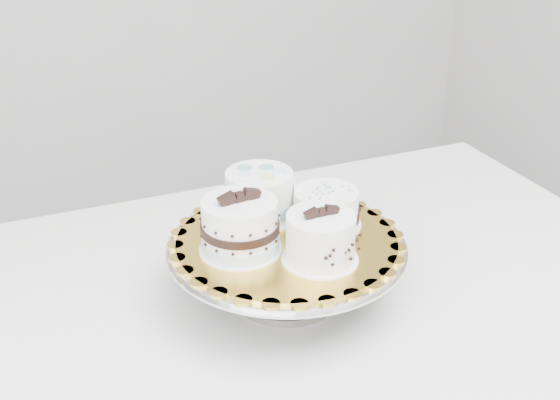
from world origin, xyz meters
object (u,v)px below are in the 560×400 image
cake_stand (287,259)px  cake_dots (259,195)px  cake_swirl (321,239)px  cake_banded (240,228)px  cake_ribbon (326,209)px  cake_board (287,240)px  table (305,324)px

cake_stand → cake_dots: (0.00, 0.08, 0.07)m
cake_swirl → cake_banded: bearing=142.0°
cake_ribbon → cake_swirl: bearing=-129.2°
cake_stand → cake_board: (0.00, 0.00, 0.03)m
cake_board → cake_ribbon: size_ratio=2.86×
table → cake_swirl: (-0.04, -0.09, 0.22)m
cake_banded → cake_stand: bearing=-3.5°
cake_stand → cake_board: cake_board is taller
cake_board → cake_swirl: bearing=-82.6°
table → cake_board: bearing=-151.2°
cake_stand → cake_banded: cake_banded is taller
table → cake_ribbon: bearing=-11.3°
cake_ribbon → cake_banded: bearing=179.5°
cake_swirl → cake_ribbon: 0.10m
cake_stand → cake_dots: bearing=90.0°
cake_swirl → cake_ribbon: size_ratio=0.95×
cake_stand → cake_board: 0.03m
cake_board → cake_dots: 0.09m
table → cake_board: size_ratio=3.89×
cake_stand → table: bearing=20.6°
cake_dots → cake_swirl: bearing=-87.4°
cake_banded → table: bearing=7.4°
cake_stand → cake_swirl: cake_swirl is taller
cake_ribbon → cake_dots: bearing=135.5°
cake_dots → cake_ribbon: bearing=-45.1°
cake_board → cake_banded: 0.08m
table → cake_swirl: size_ratio=11.75×
cake_board → cake_swirl: cake_swirl is taller
table → cake_stand: cake_stand is taller
table → cake_banded: cake_banded is taller
cake_dots → cake_stand: bearing=-91.0°
cake_swirl → cake_dots: cake_swirl is taller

